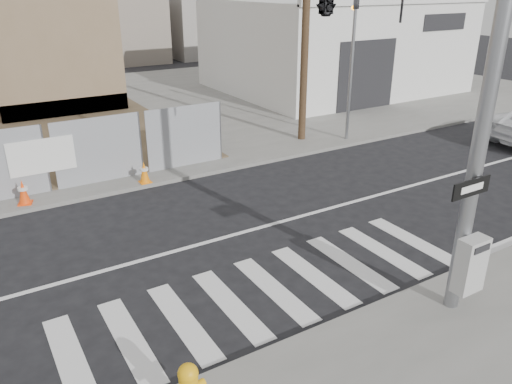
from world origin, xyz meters
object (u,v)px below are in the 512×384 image
auto_shop (333,44)px  traffic_cone_c (23,192)px  signal_pole (371,36)px  traffic_cone_d (144,172)px

auto_shop → traffic_cone_c: auto_shop is taller
signal_pole → auto_shop: (11.50, 15.01, -2.25)m
signal_pole → auto_shop: bearing=52.5°
auto_shop → traffic_cone_c: bearing=-154.2°
auto_shop → traffic_cone_d: size_ratio=18.01×
signal_pole → auto_shop: size_ratio=0.58×
traffic_cone_d → auto_shop: bearing=31.4°
traffic_cone_c → traffic_cone_d: 3.38m
signal_pole → traffic_cone_c: (-6.18, 6.46, -4.32)m
traffic_cone_c → traffic_cone_d: size_ratio=1.04×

